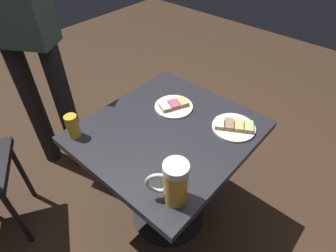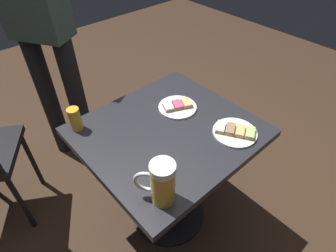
% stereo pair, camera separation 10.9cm
% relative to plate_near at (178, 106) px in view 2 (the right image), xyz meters
% --- Properties ---
extents(ground_plane, '(6.00, 6.00, 0.00)m').
position_rel_plate_near_xyz_m(ground_plane, '(0.09, -0.14, -0.71)').
color(ground_plane, '#382619').
extents(cafe_table, '(0.70, 0.76, 0.70)m').
position_rel_plate_near_xyz_m(cafe_table, '(0.09, -0.14, -0.16)').
color(cafe_table, black).
rests_on(cafe_table, ground_plane).
extents(plate_near, '(0.19, 0.19, 0.03)m').
position_rel_plate_near_xyz_m(plate_near, '(0.00, 0.00, 0.00)').
color(plate_near, white).
rests_on(plate_near, cafe_table).
extents(plate_far, '(0.20, 0.20, 0.03)m').
position_rel_plate_near_xyz_m(plate_far, '(0.31, 0.06, 0.00)').
color(plate_far, white).
rests_on(plate_far, cafe_table).
extents(beer_mug, '(0.13, 0.11, 0.18)m').
position_rel_plate_near_xyz_m(beer_mug, '(0.34, -0.40, 0.08)').
color(beer_mug, gold).
rests_on(beer_mug, cafe_table).
extents(beer_glass_small, '(0.05, 0.05, 0.11)m').
position_rel_plate_near_xyz_m(beer_glass_small, '(-0.20, -0.44, 0.05)').
color(beer_glass_small, gold).
rests_on(beer_glass_small, cafe_table).
extents(patron_standing, '(0.37, 0.32, 1.66)m').
position_rel_plate_near_xyz_m(patron_standing, '(-0.77, -0.30, 0.25)').
color(patron_standing, black).
rests_on(patron_standing, ground_plane).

